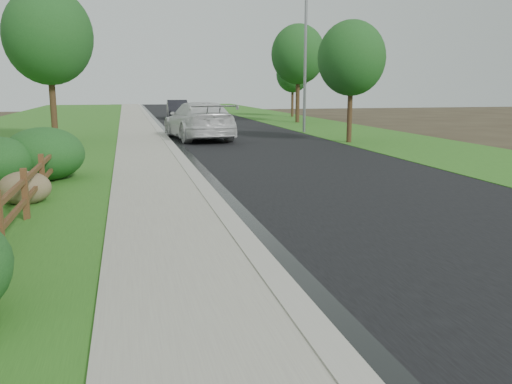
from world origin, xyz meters
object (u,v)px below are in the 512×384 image
object	(u,v)px
white_suv	(199,121)
streetlight	(303,52)
ranch_fence	(14,204)
dark_car_mid	(204,112)

from	to	relation	value
white_suv	streetlight	size ratio (longest dim) A/B	0.80
ranch_fence	streetlight	world-z (taller)	streetlight
white_suv	dark_car_mid	distance (m)	13.91
ranch_fence	dark_car_mid	size ratio (longest dim) A/B	3.96
ranch_fence	white_suv	xyz separation A→B (m)	(5.72, 17.69, 0.36)
ranch_fence	streetlight	xyz separation A→B (m)	(12.16, 20.26, 4.03)
ranch_fence	streetlight	size ratio (longest dim) A/B	2.06
ranch_fence	white_suv	world-z (taller)	white_suv
dark_car_mid	streetlight	distance (m)	12.54
ranch_fence	white_suv	bearing A→B (deg)	72.07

